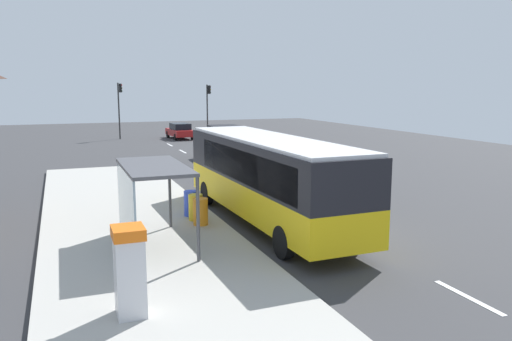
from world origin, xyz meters
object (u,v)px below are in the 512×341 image
object	(u,v)px
recycling_bin_orange	(201,212)
white_van	(230,141)
bus	(267,175)
traffic_light_near_side	(208,102)
bus_shelter	(144,185)
traffic_light_far_side	(120,102)
sedan_near	(180,131)
ticket_machine	(130,270)
recycling_bin_yellow	(196,207)
recycling_bin_blue	(191,203)

from	to	relation	value
recycling_bin_orange	white_van	bearing A→B (deg)	68.27
white_van	recycling_bin_orange	xyz separation A→B (m)	(-6.40, -16.05, -0.69)
bus	traffic_light_near_side	bearing A→B (deg)	77.72
bus_shelter	traffic_light_far_side	bearing A→B (deg)	84.69
white_van	traffic_light_far_side	world-z (taller)	traffic_light_far_side
recycling_bin_orange	traffic_light_far_side	xyz separation A→B (m)	(1.10, 33.79, 2.91)
traffic_light_far_side	bus_shelter	size ratio (longest dim) A/B	1.35
sedan_near	ticket_machine	bearing A→B (deg)	-104.28
traffic_light_near_side	white_van	bearing A→B (deg)	-101.02
white_van	sedan_near	distance (m)	15.88
sedan_near	recycling_bin_orange	distance (m)	32.58
recycling_bin_yellow	traffic_light_far_side	distance (m)	33.23
white_van	recycling_bin_orange	bearing A→B (deg)	-111.73
traffic_light_near_side	traffic_light_far_side	size ratio (longest dim) A/B	0.97
ticket_machine	bus	bearing A→B (deg)	47.71
sedan_near	ticket_machine	xyz separation A→B (m)	(-9.77, -38.39, 0.38)
ticket_machine	bus_shelter	world-z (taller)	bus_shelter
bus	bus_shelter	bearing A→B (deg)	-160.65
sedan_near	traffic_light_far_side	size ratio (longest dim) A/B	0.83
ticket_machine	recycling_bin_yellow	distance (m)	7.90
bus	bus_shelter	distance (m)	4.99
white_van	traffic_light_near_side	world-z (taller)	traffic_light_near_side
white_van	bus_shelter	xyz separation A→B (m)	(-8.61, -17.84, 0.75)
recycling_bin_orange	bus_shelter	bearing A→B (deg)	-141.06
recycling_bin_blue	traffic_light_near_side	xyz separation A→B (m)	(9.70, 31.59, 2.81)
white_van	recycling_bin_yellow	distance (m)	16.65
bus	sedan_near	distance (m)	32.33
recycling_bin_yellow	recycling_bin_blue	size ratio (longest dim) A/B	1.00
recycling_bin_yellow	traffic_light_far_side	size ratio (longest dim) A/B	0.18
recycling_bin_orange	recycling_bin_yellow	size ratio (longest dim) A/B	1.00
bus	ticket_machine	world-z (taller)	bus
traffic_light_far_side	bus_shelter	distance (m)	35.76
sedan_near	ticket_machine	size ratio (longest dim) A/B	2.31
ticket_machine	traffic_light_far_side	size ratio (longest dim) A/B	0.36
ticket_machine	traffic_light_near_side	xyz separation A→B (m)	(12.97, 39.46, 2.30)
recycling_bin_yellow	recycling_bin_blue	xyz separation A→B (m)	(0.00, 0.70, 0.00)
recycling_bin_orange	sedan_near	bearing A→B (deg)	78.49
white_van	traffic_light_far_side	size ratio (longest dim) A/B	0.98
recycling_bin_orange	ticket_machine	bearing A→B (deg)	-116.82
bus	recycling_bin_blue	size ratio (longest dim) A/B	11.65
bus	recycling_bin_yellow	bearing A→B (deg)	161.39
bus	bus_shelter	xyz separation A→B (m)	(-4.70, -1.65, 0.25)
recycling_bin_blue	sedan_near	bearing A→B (deg)	77.97
sedan_near	ticket_machine	world-z (taller)	ticket_machine
bus	traffic_light_far_side	xyz separation A→B (m)	(-1.39, 33.93, 1.73)
recycling_bin_blue	bus_shelter	size ratio (longest dim) A/B	0.24
recycling_bin_orange	traffic_light_near_side	xyz separation A→B (m)	(9.70, 32.99, 2.81)
bus	recycling_bin_orange	size ratio (longest dim) A/B	11.65
sedan_near	recycling_bin_blue	world-z (taller)	sedan_near
ticket_machine	bus_shelter	size ratio (longest dim) A/B	0.48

